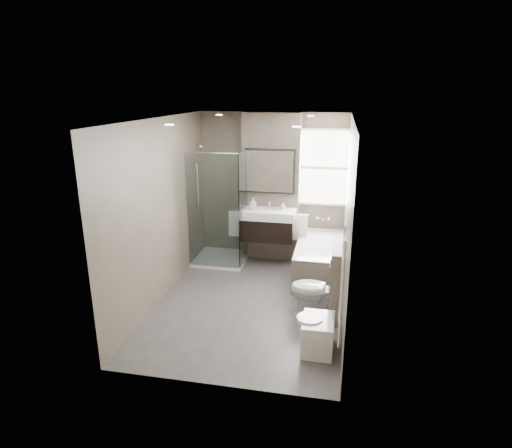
% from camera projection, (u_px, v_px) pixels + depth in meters
% --- Properties ---
extents(room, '(2.70, 3.90, 2.70)m').
position_uv_depth(room, '(251.00, 216.00, 5.87)').
color(room, '#4C4846').
rests_on(room, ground).
extents(vanity_pier, '(1.00, 0.25, 2.60)m').
position_uv_depth(vanity_pier, '(271.00, 188.00, 7.53)').
color(vanity_pier, '#5F564B').
rests_on(vanity_pier, ground).
extents(vanity, '(0.95, 0.47, 0.66)m').
position_uv_depth(vanity, '(268.00, 224.00, 7.37)').
color(vanity, black).
rests_on(vanity, vanity_pier).
extents(mirror_cabinet, '(0.86, 0.08, 0.76)m').
position_uv_depth(mirror_cabinet, '(270.00, 171.00, 7.28)').
color(mirror_cabinet, black).
rests_on(mirror_cabinet, vanity_pier).
extents(towel_left, '(0.24, 0.06, 0.44)m').
position_uv_depth(towel_left, '(236.00, 224.00, 7.46)').
color(towel_left, white).
rests_on(towel_left, vanity_pier).
extents(towel_right, '(0.24, 0.06, 0.44)m').
position_uv_depth(towel_right, '(300.00, 228.00, 7.26)').
color(towel_right, white).
rests_on(towel_right, vanity_pier).
extents(shower_enclosure, '(0.90, 0.90, 2.00)m').
position_uv_depth(shower_enclosure, '(225.00, 236.00, 7.51)').
color(shower_enclosure, white).
rests_on(shower_enclosure, ground).
extents(bathtub, '(0.75, 1.60, 0.57)m').
position_uv_depth(bathtub, '(320.00, 258.00, 7.02)').
color(bathtub, '#5F564B').
rests_on(bathtub, ground).
extents(window, '(0.98, 0.06, 1.33)m').
position_uv_depth(window, '(324.00, 168.00, 7.35)').
color(window, white).
rests_on(window, room).
extents(toilet, '(0.76, 0.46, 0.75)m').
position_uv_depth(toilet, '(318.00, 290.00, 5.75)').
color(toilet, white).
rests_on(toilet, ground).
extents(cistern_box, '(0.19, 0.55, 1.00)m').
position_uv_depth(cistern_box, '(336.00, 284.00, 5.65)').
color(cistern_box, '#5F564B').
rests_on(cistern_box, ground).
extents(bidet, '(0.43, 0.50, 0.52)m').
position_uv_depth(bidet, '(317.00, 334.00, 5.03)').
color(bidet, white).
rests_on(bidet, ground).
extents(towel_radiator, '(0.03, 0.49, 1.10)m').
position_uv_depth(towel_radiator, '(342.00, 285.00, 4.20)').
color(towel_radiator, silver).
rests_on(towel_radiator, room).
extents(soap_bottle_a, '(0.09, 0.09, 0.20)m').
position_uv_depth(soap_bottle_a, '(253.00, 204.00, 7.30)').
color(soap_bottle_a, white).
rests_on(soap_bottle_a, vanity).
extents(soap_bottle_b, '(0.09, 0.09, 0.12)m').
position_uv_depth(soap_bottle_b, '(283.00, 206.00, 7.31)').
color(soap_bottle_b, white).
rests_on(soap_bottle_b, vanity).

